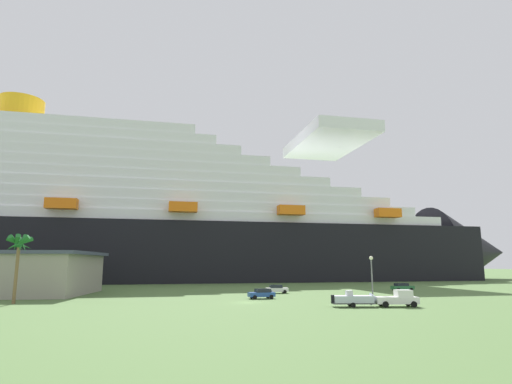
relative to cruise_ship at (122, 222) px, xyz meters
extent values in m
plane|color=#4C6B38|center=(28.21, -45.22, -18.59)|extent=(600.00, 600.00, 0.00)
cube|color=black|center=(2.22, 0.10, -9.67)|extent=(230.83, 45.20, 17.83)
cone|color=black|center=(126.14, 4.64, -8.78)|extent=(33.34, 34.30, 33.15)
cube|color=white|center=(2.22, 0.10, 0.75)|extent=(203.18, 41.25, 3.02)
cube|color=white|center=(-2.37, -0.06, 3.77)|extent=(194.17, 39.91, 3.02)
cube|color=white|center=(-6.96, -0.23, 6.79)|extent=(185.76, 39.01, 3.02)
cube|color=white|center=(-11.55, -0.40, 9.81)|extent=(175.07, 37.89, 3.02)
cube|color=white|center=(-16.14, -0.57, 12.83)|extent=(163.22, 36.58, 3.02)
cube|color=white|center=(-20.73, -0.74, 15.84)|extent=(152.63, 35.65, 3.02)
cube|color=white|center=(-25.32, -0.90, 18.86)|extent=(142.07, 34.76, 3.02)
cube|color=white|center=(-29.91, -1.07, 21.88)|extent=(132.61, 34.13, 3.02)
cube|color=white|center=(-34.50, -1.24, 24.90)|extent=(126.14, 33.09, 3.02)
cube|color=white|center=(71.06, 2.62, 31.43)|extent=(24.43, 41.32, 4.00)
cylinder|color=yellow|center=(-32.20, -1.16, 33.79)|extent=(13.73, 13.73, 8.72)
cylinder|color=silver|center=(75.65, 2.79, 35.43)|extent=(0.80, 0.80, 12.00)
cube|color=orange|center=(-13.14, -19.62, 2.86)|extent=(8.11, 3.49, 2.80)
cube|color=orange|center=(18.98, -18.45, 2.86)|extent=(8.11, 3.49, 2.80)
cube|color=orange|center=(51.11, -17.27, 2.86)|extent=(8.11, 3.49, 2.80)
cube|color=orange|center=(83.24, -16.10, 2.86)|extent=(8.11, 3.49, 2.80)
cube|color=white|center=(46.96, -84.73, -17.74)|extent=(5.84, 2.83, 0.90)
cube|color=white|center=(47.96, -84.88, -16.84)|extent=(2.27, 2.13, 0.90)
cube|color=#26333F|center=(48.62, -84.98, -16.93)|extent=(0.36, 1.68, 0.63)
cylinder|color=black|center=(49.05, -84.04, -18.19)|extent=(0.83, 0.40, 0.80)
cylinder|color=black|center=(48.75, -86.01, -18.19)|extent=(0.83, 0.40, 0.80)
cylinder|color=black|center=(45.34, -83.46, -18.19)|extent=(0.83, 0.40, 0.80)
cylinder|color=black|center=(45.04, -85.44, -18.19)|extent=(0.83, 0.40, 0.80)
cube|color=#595960|center=(41.23, -83.84, -18.12)|extent=(5.81, 2.49, 0.16)
cube|color=#595960|center=(44.51, -84.35, -18.12)|extent=(1.84, 0.40, 0.10)
cylinder|color=black|center=(41.12, -82.89, -18.27)|extent=(0.67, 0.32, 0.64)
cylinder|color=black|center=(40.84, -84.71, -18.27)|extent=(0.67, 0.32, 0.64)
cube|color=silver|center=(41.23, -83.84, -17.59)|extent=(5.33, 2.59, 0.90)
cone|color=silver|center=(44.15, -84.29, -17.59)|extent=(1.44, 1.81, 1.65)
cube|color=silver|center=(40.73, -83.76, -16.79)|extent=(0.94, 1.11, 0.70)
cube|color=black|center=(38.51, -83.42, -17.59)|extent=(0.43, 0.55, 1.10)
cylinder|color=brown|center=(-4.84, -71.10, -14.35)|extent=(0.47, 0.47, 8.47)
cone|color=#1E6628|center=(-4.44, -71.08, -10.01)|extent=(0.88, 3.14, 2.85)
cone|color=#1E6628|center=(-4.56, -70.81, -10.01)|extent=(2.71, 2.65, 2.87)
cone|color=#1E6628|center=(-4.96, -70.72, -10.01)|extent=(3.53, 1.71, 2.12)
cone|color=#1E6628|center=(-5.23, -70.98, -10.01)|extent=(1.65, 3.41, 2.45)
cone|color=#1E6628|center=(-5.20, -71.28, -10.01)|extent=(2.10, 3.17, 2.72)
cone|color=#1E6628|center=(-4.89, -71.50, -10.01)|extent=(3.39, 1.08, 2.51)
cone|color=#1E6628|center=(-4.57, -71.39, -10.01)|extent=(3.02, 2.90, 2.11)
sphere|color=#1E6628|center=(-4.84, -71.10, -10.11)|extent=(1.10, 1.10, 1.10)
cylinder|color=slate|center=(46.01, -79.82, -15.47)|extent=(0.20, 0.20, 6.24)
sphere|color=#F9F2CC|center=(46.01, -79.82, -12.10)|extent=(0.56, 0.56, 0.56)
cube|color=#264C99|center=(31.69, -69.09, -17.91)|extent=(4.46, 2.31, 0.70)
cube|color=#1E232D|center=(31.90, -69.07, -17.28)|extent=(2.57, 1.90, 0.55)
cylinder|color=black|center=(30.40, -70.16, -18.26)|extent=(0.68, 0.30, 0.66)
cylinder|color=black|center=(30.18, -68.37, -18.26)|extent=(0.68, 0.30, 0.66)
cylinder|color=black|center=(33.20, -69.82, -18.26)|extent=(0.68, 0.30, 0.66)
cylinder|color=black|center=(32.98, -68.03, -18.26)|extent=(0.68, 0.30, 0.66)
cube|color=#2D723F|center=(64.54, -55.43, -17.91)|extent=(4.64, 1.95, 0.70)
cube|color=#1E232D|center=(64.31, -55.44, -17.28)|extent=(2.62, 1.70, 0.55)
cylinder|color=black|center=(66.02, -54.48, -18.26)|extent=(0.67, 0.24, 0.66)
cylinder|color=black|center=(66.08, -56.28, -18.26)|extent=(0.67, 0.24, 0.66)
cylinder|color=black|center=(63.00, -54.59, -18.26)|extent=(0.67, 0.24, 0.66)
cylinder|color=black|center=(63.06, -56.38, -18.26)|extent=(0.67, 0.24, 0.66)
cube|color=white|center=(37.02, -57.56, -17.91)|extent=(4.35, 2.24, 0.70)
cube|color=#1E232D|center=(36.81, -57.55, -17.28)|extent=(2.48, 1.91, 0.55)
cylinder|color=black|center=(38.48, -56.69, -18.26)|extent=(0.67, 0.27, 0.66)
cylinder|color=black|center=(38.34, -58.63, -18.26)|extent=(0.67, 0.27, 0.66)
cylinder|color=black|center=(35.70, -56.49, -18.26)|extent=(0.67, 0.27, 0.66)
cylinder|color=black|center=(35.56, -58.43, -18.26)|extent=(0.67, 0.27, 0.66)
camera|label=1|loc=(18.16, -137.47, -12.84)|focal=29.15mm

